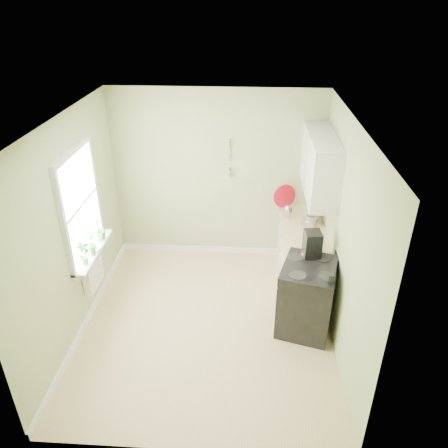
# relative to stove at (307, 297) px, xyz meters

# --- Properties ---
(floor) EXTENTS (3.20, 3.60, 0.02)m
(floor) POSITION_rel_stove_xyz_m (-1.28, -0.05, -0.48)
(floor) COLOR tan
(floor) RESTS_ON ground
(ceiling) EXTENTS (3.20, 3.60, 0.02)m
(ceiling) POSITION_rel_stove_xyz_m (-1.28, -0.05, 2.24)
(ceiling) COLOR white
(ceiling) RESTS_ON wall_back
(wall_back) EXTENTS (3.20, 0.02, 2.70)m
(wall_back) POSITION_rel_stove_xyz_m (-1.28, 1.76, 0.88)
(wall_back) COLOR #A6B47A
(wall_back) RESTS_ON floor
(wall_left) EXTENTS (0.02, 3.60, 2.70)m
(wall_left) POSITION_rel_stove_xyz_m (-2.89, -0.05, 0.88)
(wall_left) COLOR #A6B47A
(wall_left) RESTS_ON floor
(wall_right) EXTENTS (0.02, 3.60, 2.70)m
(wall_right) POSITION_rel_stove_xyz_m (0.33, -0.05, 0.88)
(wall_right) COLOR #A6B47A
(wall_right) RESTS_ON floor
(base_cabinets) EXTENTS (0.60, 1.60, 0.87)m
(base_cabinets) POSITION_rel_stove_xyz_m (0.02, 0.95, -0.04)
(base_cabinets) COLOR white
(base_cabinets) RESTS_ON floor
(countertop) EXTENTS (0.64, 1.60, 0.04)m
(countertop) POSITION_rel_stove_xyz_m (0.01, 0.95, 0.42)
(countertop) COLOR beige
(countertop) RESTS_ON base_cabinets
(upper_cabinets) EXTENTS (0.35, 1.40, 0.80)m
(upper_cabinets) POSITION_rel_stove_xyz_m (0.15, 1.05, 1.38)
(upper_cabinets) COLOR white
(upper_cabinets) RESTS_ON wall_right
(window) EXTENTS (0.06, 1.14, 1.44)m
(window) POSITION_rel_stove_xyz_m (-2.86, 0.25, 1.08)
(window) COLOR white
(window) RESTS_ON wall_left
(window_sill) EXTENTS (0.18, 1.14, 0.04)m
(window_sill) POSITION_rel_stove_xyz_m (-2.79, 0.25, 0.41)
(window_sill) COLOR white
(window_sill) RESTS_ON wall_left
(radiator) EXTENTS (0.12, 0.50, 0.35)m
(radiator) POSITION_rel_stove_xyz_m (-2.82, 0.20, 0.08)
(radiator) COLOR white
(radiator) RESTS_ON wall_left
(wall_utensils) EXTENTS (0.02, 0.14, 0.58)m
(wall_utensils) POSITION_rel_stove_xyz_m (-1.08, 1.73, 1.09)
(wall_utensils) COLOR beige
(wall_utensils) RESTS_ON wall_back
(stove) EXTENTS (0.85, 0.90, 1.05)m
(stove) POSITION_rel_stove_xyz_m (0.00, 0.00, 0.00)
(stove) COLOR black
(stove) RESTS_ON floor
(stand_mixer) EXTENTS (0.28, 0.34, 0.37)m
(stand_mixer) POSITION_rel_stove_xyz_m (0.12, 1.18, 0.60)
(stand_mixer) COLOR #B2B2B7
(stand_mixer) RESTS_ON countertop
(kettle) EXTENTS (0.19, 0.11, 0.19)m
(kettle) POSITION_rel_stove_xyz_m (-0.21, 1.33, 0.53)
(kettle) COLOR silver
(kettle) RESTS_ON countertop
(coffee_maker) EXTENTS (0.23, 0.25, 0.36)m
(coffee_maker) POSITION_rel_stove_xyz_m (0.03, 0.25, 0.61)
(coffee_maker) COLOR black
(coffee_maker) RESTS_ON countertop
(red_tray) EXTENTS (0.36, 0.21, 0.37)m
(red_tray) POSITION_rel_stove_xyz_m (-0.23, 1.67, 0.62)
(red_tray) COLOR #A40A1E
(red_tray) RESTS_ON countertop
(jar) EXTENTS (0.07, 0.07, 0.08)m
(jar) POSITION_rel_stove_xyz_m (-0.06, 0.25, 0.48)
(jar) COLOR #BCAA98
(jar) RESTS_ON countertop
(plant_a) EXTENTS (0.19, 0.20, 0.32)m
(plant_a) POSITION_rel_stove_xyz_m (-2.78, -0.08, 0.59)
(plant_a) COLOR #3E7D30
(plant_a) RESTS_ON window_sill
(plant_b) EXTENTS (0.21, 0.22, 0.31)m
(plant_b) POSITION_rel_stove_xyz_m (-2.78, 0.17, 0.59)
(plant_b) COLOR #3E7D30
(plant_b) RESTS_ON window_sill
(plant_c) EXTENTS (0.24, 0.24, 0.31)m
(plant_c) POSITION_rel_stove_xyz_m (-2.78, 0.53, 0.58)
(plant_c) COLOR #3E7D30
(plant_c) RESTS_ON window_sill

